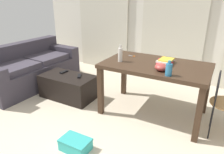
{
  "coord_description": "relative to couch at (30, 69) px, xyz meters",
  "views": [
    {
      "loc": [
        0.96,
        -1.11,
        1.63
      ],
      "look_at": [
        -0.53,
        1.57,
        0.41
      ],
      "focal_mm": 33.9,
      "sensor_mm": 36.0,
      "label": 1
    }
  ],
  "objects": [
    {
      "name": "ground_plane",
      "position": [
        2.21,
        -0.29,
        -0.31
      ],
      "size": [
        7.32,
        7.32,
        0.0
      ],
      "primitive_type": "plane",
      "color": "beige"
    },
    {
      "name": "wall_back",
      "position": [
        2.21,
        1.64,
        0.96
      ],
      "size": [
        5.99,
        0.1,
        2.53
      ],
      "primitive_type": "cube",
      "color": "silver",
      "rests_on": "ground"
    },
    {
      "name": "curtains",
      "position": [
        2.21,
        1.55,
        0.85
      ],
      "size": [
        4.26,
        0.03,
        2.32
      ],
      "color": "beige",
      "rests_on": "ground"
    },
    {
      "name": "couch",
      "position": [
        0.0,
        0.0,
        0.0
      ],
      "size": [
        0.91,
        1.82,
        0.77
      ],
      "color": "#38333D",
      "rests_on": "ground"
    },
    {
      "name": "coffee_table",
      "position": [
        0.98,
        -0.09,
        -0.11
      ],
      "size": [
        0.88,
        0.48,
        0.38
      ],
      "color": "black",
      "rests_on": "ground"
    },
    {
      "name": "craft_table",
      "position": [
        2.38,
        0.12,
        0.35
      ],
      "size": [
        1.4,
        0.85,
        0.75
      ],
      "color": "#382619",
      "rests_on": "ground"
    },
    {
      "name": "wire_chair",
      "position": [
        3.23,
        0.01,
        0.21
      ],
      "size": [
        0.4,
        0.4,
        0.83
      ],
      "color": "#B7844C",
      "rests_on": "ground"
    },
    {
      "name": "bottle_near",
      "position": [
        2.64,
        -0.23,
        0.52
      ],
      "size": [
        0.08,
        0.08,
        0.18
      ],
      "color": "teal",
      "rests_on": "craft_table"
    },
    {
      "name": "bottle_far",
      "position": [
        1.91,
        -0.02,
        0.54
      ],
      "size": [
        0.06,
        0.06,
        0.23
      ],
      "color": "beige",
      "rests_on": "craft_table"
    },
    {
      "name": "bowl",
      "position": [
        2.51,
        -0.11,
        0.49
      ],
      "size": [
        0.16,
        0.16,
        0.09
      ],
      "primitive_type": "ellipsoid",
      "color": "#9E3833",
      "rests_on": "craft_table"
    },
    {
      "name": "book_stack",
      "position": [
        2.48,
        0.21,
        0.47
      ],
      "size": [
        0.26,
        0.31,
        0.06
      ],
      "color": "red",
      "rests_on": "craft_table"
    },
    {
      "name": "scissors",
      "position": [
        1.95,
        0.31,
        0.45
      ],
      "size": [
        0.1,
        0.04,
        0.0
      ],
      "color": "#9EA0A5",
      "rests_on": "craft_table"
    },
    {
      "name": "tv_remote_primary",
      "position": [
        0.83,
        0.01,
        0.09
      ],
      "size": [
        0.06,
        0.16,
        0.02
      ],
      "primitive_type": "cube",
      "rotation": [
        0.0,
        0.0,
        -0.06
      ],
      "color": "black",
      "rests_on": "coffee_table"
    },
    {
      "name": "tv_remote_secondary",
      "position": [
        1.18,
        -0.02,
        0.09
      ],
      "size": [
        0.13,
        0.16,
        0.02
      ],
      "primitive_type": "cube",
      "rotation": [
        0.0,
        0.0,
        0.56
      ],
      "color": "black",
      "rests_on": "coffee_table"
    },
    {
      "name": "shoebox",
      "position": [
        1.89,
        -1.06,
        -0.24
      ],
      "size": [
        0.33,
        0.22,
        0.14
      ],
      "color": "#33B2AD",
      "rests_on": "ground"
    }
  ]
}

